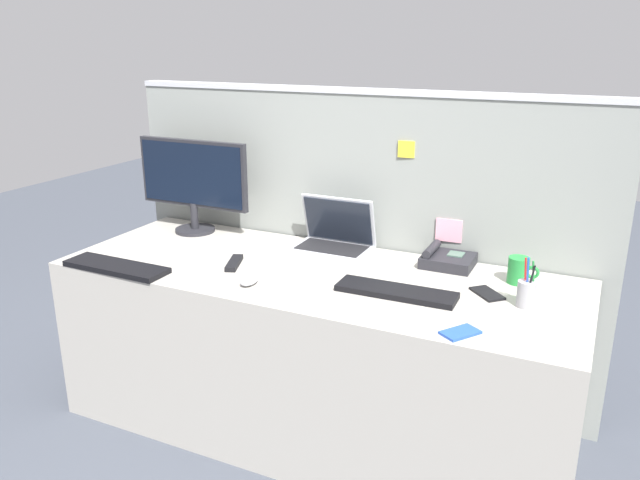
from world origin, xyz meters
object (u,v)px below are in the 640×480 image
at_px(keyboard_spare, 116,267).
at_px(computer_mouse_right_hand, 249,280).
at_px(pen_cup, 526,293).
at_px(keyboard_main, 396,292).
at_px(cell_phone_black_slab, 487,293).
at_px(tv_remote, 234,263).
at_px(laptop, 334,237).
at_px(desk_phone, 446,259).
at_px(coffee_mug, 519,270).
at_px(desktop_monitor, 193,179).
at_px(cell_phone_blue_case, 460,333).

height_order(keyboard_spare, computer_mouse_right_hand, computer_mouse_right_hand).
height_order(computer_mouse_right_hand, pen_cup, pen_cup).
bearing_deg(keyboard_main, cell_phone_black_slab, 23.93).
bearing_deg(tv_remote, laptop, 29.09).
bearing_deg(keyboard_spare, desk_phone, 27.86).
bearing_deg(coffee_mug, tv_remote, -164.62).
distance_m(pen_cup, coffee_mug, 0.23).
bearing_deg(cell_phone_black_slab, pen_cup, -63.40).
xyz_separation_m(desktop_monitor, coffee_mug, (1.54, -0.03, -0.21)).
xyz_separation_m(desk_phone, pen_cup, (0.36, -0.29, 0.02)).
height_order(computer_mouse_right_hand, tv_remote, computer_mouse_right_hand).
bearing_deg(desktop_monitor, keyboard_main, -16.51).
xyz_separation_m(keyboard_spare, cell_phone_black_slab, (1.43, 0.38, -0.01)).
bearing_deg(keyboard_spare, desktop_monitor, 92.96).
bearing_deg(cell_phone_black_slab, desktop_monitor, 128.31).
distance_m(cell_phone_black_slab, coffee_mug, 0.19).
relative_size(cell_phone_black_slab, tv_remote, 0.80).
height_order(keyboard_spare, pen_cup, pen_cup).
relative_size(computer_mouse_right_hand, coffee_mug, 0.84).
xyz_separation_m(laptop, computer_mouse_right_hand, (-0.13, -0.51, -0.04)).
relative_size(pen_cup, cell_phone_blue_case, 1.51).
bearing_deg(laptop, pen_cup, -17.41).
xyz_separation_m(pen_cup, cell_phone_blue_case, (-0.16, -0.31, -0.05)).
relative_size(computer_mouse_right_hand, pen_cup, 0.53).
height_order(keyboard_spare, coffee_mug, coffee_mug).
bearing_deg(laptop, computer_mouse_right_hand, -104.44).
bearing_deg(keyboard_main, coffee_mug, 37.51).
xyz_separation_m(desktop_monitor, tv_remote, (0.43, -0.33, -0.25)).
height_order(tv_remote, coffee_mug, coffee_mug).
bearing_deg(cell_phone_blue_case, desktop_monitor, -166.55).
xyz_separation_m(laptop, keyboard_spare, (-0.71, -0.60, -0.05)).
height_order(desktop_monitor, tv_remote, desktop_monitor).
distance_m(keyboard_main, tv_remote, 0.71).
xyz_separation_m(computer_mouse_right_hand, pen_cup, (0.99, 0.24, 0.03)).
height_order(keyboard_main, coffee_mug, coffee_mug).
distance_m(cell_phone_black_slab, tv_remote, 1.03).
bearing_deg(desktop_monitor, keyboard_spare, -87.65).
bearing_deg(cell_phone_black_slab, laptop, 119.08).
bearing_deg(cell_phone_black_slab, coffee_mug, 19.40).
height_order(keyboard_spare, cell_phone_black_slab, keyboard_spare).
distance_m(keyboard_spare, cell_phone_blue_case, 1.41).
height_order(computer_mouse_right_hand, cell_phone_blue_case, computer_mouse_right_hand).
bearing_deg(pen_cup, laptop, 162.59).
relative_size(tv_remote, coffee_mug, 1.43).
bearing_deg(keyboard_spare, computer_mouse_right_hand, 9.95).
height_order(computer_mouse_right_hand, cell_phone_black_slab, computer_mouse_right_hand).
distance_m(keyboard_spare, pen_cup, 1.61).
distance_m(computer_mouse_right_hand, cell_phone_black_slab, 0.90).
bearing_deg(pen_cup, tv_remote, -175.84).
bearing_deg(keyboard_main, keyboard_spare, -168.88).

